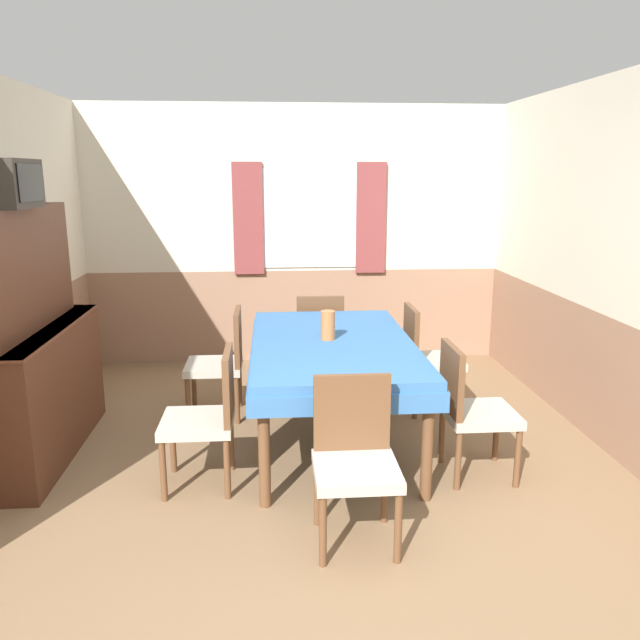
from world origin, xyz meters
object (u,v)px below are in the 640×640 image
object	(u,v)px
chair_right_far	(426,355)
vase	(328,325)
chair_left_near	(208,414)
chair_left_far	(222,359)
sideboard	(33,355)
dining_table	(332,354)
chair_head_near	(355,455)
tv	(7,184)
chair_right_near	(470,406)
chair_head_window	(319,337)

from	to	relation	value
chair_right_far	vase	distance (m)	1.10
chair_left_near	chair_left_far	bearing A→B (deg)	0.00
chair_left_far	sideboard	distance (m)	1.39
dining_table	chair_head_near	xyz separation A→B (m)	(-0.00, -1.23, -0.20)
chair_left_near	tv	distance (m)	1.87
tv	vase	bearing A→B (deg)	6.86
chair_right_far	tv	distance (m)	3.28
chair_head_near	chair_left_near	xyz separation A→B (m)	(-0.83, 0.65, 0.00)
dining_table	chair_left_near	distance (m)	1.04
vase	chair_right_far	bearing A→B (deg)	32.84
chair_right_near	chair_head_near	bearing A→B (deg)	-52.23
chair_left_near	chair_head_near	bearing A→B (deg)	-127.77
dining_table	tv	world-z (taller)	tv
sideboard	chair_head_window	bearing A→B (deg)	31.62
dining_table	sideboard	size ratio (longest dim) A/B	1.13
chair_head_window	tv	distance (m)	2.85
chair_head_window	chair_right_far	bearing A→B (deg)	-37.77
dining_table	chair_head_near	world-z (taller)	chair_head_near
chair_head_near	chair_right_far	distance (m)	1.99
dining_table	chair_left_far	distance (m)	1.04
sideboard	chair_left_near	bearing A→B (deg)	-24.08
chair_head_near	vase	size ratio (longest dim) A/B	4.21
chair_head_near	chair_head_window	distance (m)	2.46
tv	chair_head_window	bearing A→B (deg)	35.42
chair_left_far	chair_head_window	size ratio (longest dim) A/B	1.00
chair_head_window	vase	world-z (taller)	vase
tv	chair_right_far	bearing A→B (deg)	15.57
dining_table	chair_head_near	bearing A→B (deg)	-90.00
chair_head_window	chair_left_near	bearing A→B (deg)	-114.69
dining_table	chair_left_near	xyz separation A→B (m)	(-0.83, -0.58, -0.20)
chair_head_window	chair_left_near	distance (m)	1.99
chair_head_window	chair_right_far	distance (m)	1.05
chair_head_window	chair_left_near	xyz separation A→B (m)	(-0.83, -1.81, 0.00)
tv	vase	world-z (taller)	tv
dining_table	chair_right_far	size ratio (longest dim) A/B	2.22
chair_left_near	tv	size ratio (longest dim) A/B	1.82
chair_head_near	chair_left_near	world-z (taller)	same
dining_table	chair_left_near	world-z (taller)	chair_left_near
chair_left_near	sideboard	distance (m)	1.36
chair_head_near	chair_left_near	size ratio (longest dim) A/B	1.00
chair_right_far	vase	bearing A→B (deg)	-57.16
chair_left_far	chair_right_far	xyz separation A→B (m)	(1.67, 0.00, 0.00)
chair_head_near	sideboard	size ratio (longest dim) A/B	0.51
chair_left_far	chair_head_near	distance (m)	1.99
dining_table	tv	size ratio (longest dim) A/B	4.03
dining_table	chair_head_window	xyz separation A→B (m)	(-0.00, 1.23, -0.20)
chair_left_near	chair_head_window	bearing A→B (deg)	-24.69
tv	vase	xyz separation A→B (m)	(2.00, 0.24, -0.99)
chair_right_far	vase	xyz separation A→B (m)	(-0.86, -0.56, 0.40)
chair_left_near	sideboard	xyz separation A→B (m)	(-1.22, 0.55, 0.25)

